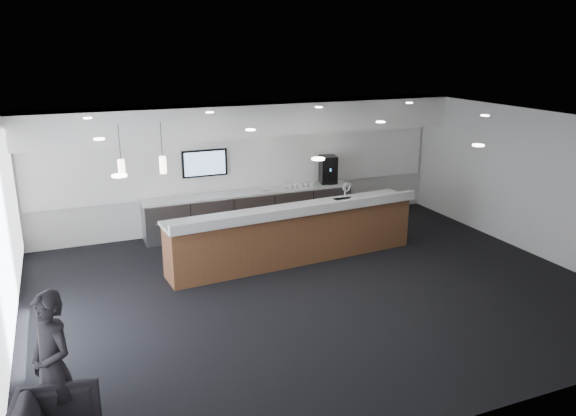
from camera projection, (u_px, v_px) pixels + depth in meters
name	position (u px, v px, depth m)	size (l,w,h in m)	color
ground	(316.00, 289.00, 10.20)	(10.00, 10.00, 0.00)	black
ceiling	(319.00, 124.00, 9.35)	(10.00, 8.00, 0.02)	black
back_wall	(245.00, 165.00, 13.32)	(10.00, 0.02, 3.00)	silver
right_wall	(535.00, 183.00, 11.61)	(0.02, 8.00, 3.00)	silver
soffit_bulkhead	(250.00, 119.00, 12.59)	(10.00, 0.90, 0.70)	white
alcove_panel	(245.00, 161.00, 13.26)	(9.80, 0.06, 1.40)	white
window_blinds_wall	(1.00, 248.00, 7.95)	(0.04, 7.36, 2.55)	silver
back_credenza	(251.00, 210.00, 13.29)	(5.06, 0.66, 0.95)	gray
wall_tv	(205.00, 163.00, 12.82)	(1.05, 0.08, 0.62)	black
pendant_left	(168.00, 170.00, 9.39)	(0.12, 0.12, 0.30)	#FFEAC6
pendant_right	(125.00, 174.00, 9.13)	(0.12, 0.12, 0.30)	#FFEAC6
ceiling_can_lights	(319.00, 126.00, 9.36)	(7.00, 5.00, 0.02)	white
service_counter	(294.00, 234.00, 11.38)	(5.37, 1.28, 1.49)	brown
coffee_machine	(328.00, 170.00, 13.84)	(0.47, 0.55, 0.68)	black
info_sign_left	(266.00, 186.00, 13.17)	(0.16, 0.02, 0.21)	white
info_sign_right	(289.00, 183.00, 13.39)	(0.18, 0.02, 0.23)	white
lounge_guest	(53.00, 366.00, 6.18)	(0.64, 0.42, 1.76)	black
cup_0	(312.00, 184.00, 13.59)	(0.11, 0.11, 0.10)	white
cup_1	(306.00, 185.00, 13.53)	(0.11, 0.11, 0.10)	white
cup_2	(301.00, 185.00, 13.48)	(0.11, 0.11, 0.10)	white
cup_3	(296.00, 186.00, 13.43)	(0.11, 0.11, 0.10)	white
cup_4	(290.00, 186.00, 13.38)	(0.11, 0.11, 0.10)	white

